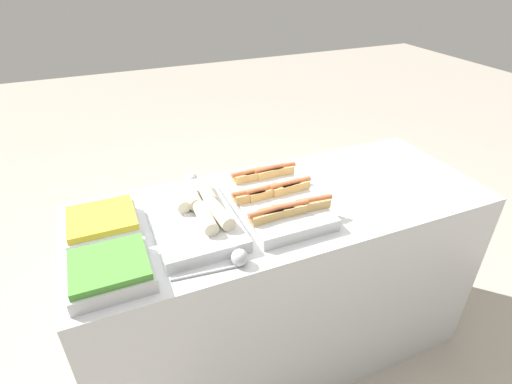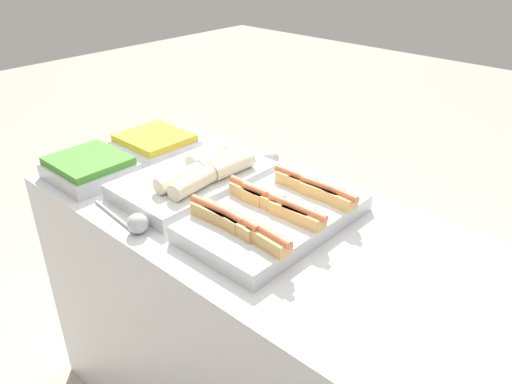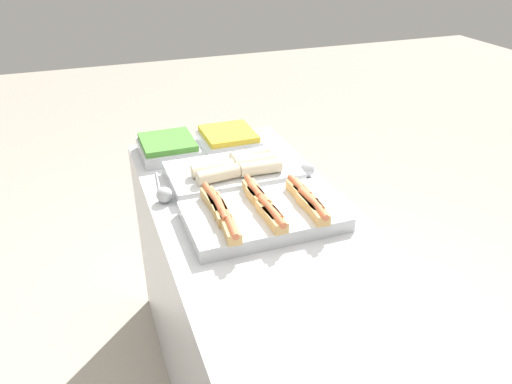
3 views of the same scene
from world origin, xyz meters
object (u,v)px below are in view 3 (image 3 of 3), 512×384
object	(u,v)px
tray_side_back	(228,139)
serving_spoon_near	(164,194)
serving_spoon_far	(306,169)
tray_side_front	(168,147)
tray_wraps	(234,172)
tray_hotdogs	(264,213)

from	to	relation	value
tray_side_back	serving_spoon_near	world-z (taller)	tray_side_back
tray_side_back	serving_spoon_far	distance (m)	0.43
serving_spoon_near	serving_spoon_far	xyz separation A→B (m)	(-0.01, 0.57, 0.00)
tray_side_front	serving_spoon_far	bearing A→B (deg)	51.34
tray_side_front	serving_spoon_far	world-z (taller)	tray_side_front
tray_wraps	tray_hotdogs	bearing A→B (deg)	-0.62
tray_side_back	serving_spoon_near	size ratio (longest dim) A/B	0.98
tray_side_front	tray_hotdogs	bearing A→B (deg)	16.21
tray_hotdogs	tray_side_front	xyz separation A→B (m)	(-0.66, -0.19, -0.00)
tray_side_back	serving_spoon_far	world-z (taller)	tray_side_back
tray_side_front	serving_spoon_near	distance (m)	0.40
tray_side_back	tray_wraps	bearing A→B (deg)	-13.61
tray_wraps	serving_spoon_far	size ratio (longest dim) A/B	2.05
tray_wraps	tray_side_back	distance (m)	0.33
tray_hotdogs	serving_spoon_near	bearing A→B (deg)	-133.17
tray_side_back	serving_spoon_far	xyz separation A→B (m)	(0.38, 0.20, -0.01)
tray_wraps	serving_spoon_near	xyz separation A→B (m)	(0.07, -0.29, -0.01)
tray_wraps	tray_side_front	bearing A→B (deg)	-148.97
tray_side_front	serving_spoon_near	size ratio (longest dim) A/B	0.98
serving_spoon_far	tray_hotdogs	bearing A→B (deg)	-45.91
tray_side_front	serving_spoon_far	xyz separation A→B (m)	(0.38, 0.48, -0.01)
tray_side_front	tray_side_back	bearing A→B (deg)	90.00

